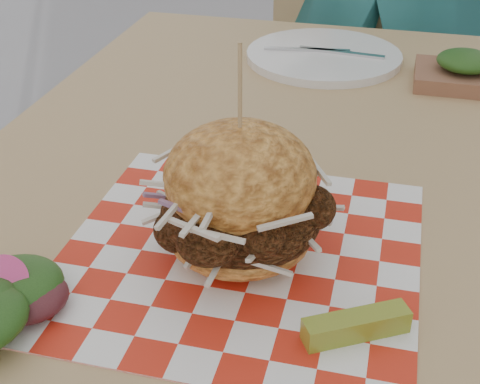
# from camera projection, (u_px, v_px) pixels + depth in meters

# --- Properties ---
(patio_table) EXTENTS (0.80, 1.20, 0.75)m
(patio_table) POSITION_uv_depth(u_px,v_px,m) (278.00, 220.00, 0.88)
(patio_table) COLOR tan
(patio_table) RESTS_ON ground
(patio_chair) EXTENTS (0.43, 0.44, 0.95)m
(patio_chair) POSITION_uv_depth(u_px,v_px,m) (347.00, 65.00, 1.70)
(patio_chair) COLOR tan
(patio_chair) RESTS_ON ground
(paper_liner) EXTENTS (0.36, 0.36, 0.00)m
(paper_liner) POSITION_uv_depth(u_px,v_px,m) (240.00, 253.00, 0.69)
(paper_liner) COLOR red
(paper_liner) RESTS_ON patio_table
(sandwich) EXTENTS (0.20, 0.20, 0.22)m
(sandwich) POSITION_uv_depth(u_px,v_px,m) (240.00, 202.00, 0.65)
(sandwich) COLOR #F2A244
(sandwich) RESTS_ON paper_liner
(pickle_spear) EXTENTS (0.09, 0.07, 0.02)m
(pickle_spear) POSITION_uv_depth(u_px,v_px,m) (356.00, 325.00, 0.58)
(pickle_spear) COLOR olive
(pickle_spear) RESTS_ON paper_liner
(place_setting) EXTENTS (0.27, 0.27, 0.02)m
(place_setting) POSITION_uv_depth(u_px,v_px,m) (324.00, 56.00, 1.17)
(place_setting) COLOR white
(place_setting) RESTS_ON patio_table
(kraft_tray) EXTENTS (0.15, 0.12, 0.06)m
(kraft_tray) POSITION_uv_depth(u_px,v_px,m) (464.00, 71.00, 1.06)
(kraft_tray) COLOR brown
(kraft_tray) RESTS_ON patio_table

